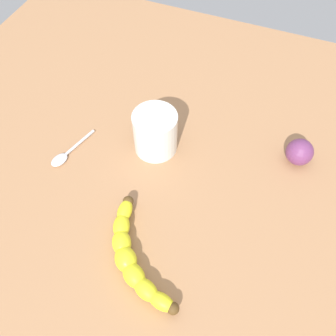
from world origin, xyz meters
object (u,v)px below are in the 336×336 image
Objects in this scene: smoothie_glass at (155,133)px; teaspoon at (62,158)px; banana at (132,257)px; plum_fruit at (300,152)px.

smoothie_glass reaches higher than teaspoon.
teaspoon is at bearing 31.28° from smoothie_glass.
smoothie_glass is 18.74cm from teaspoon.
smoothie_glass reaches higher than banana.
banana is 25.40cm from teaspoon.
plum_fruit is (-20.81, -30.07, 0.84)cm from banana.
plum_fruit is 0.46× the size of teaspoon.
teaspoon is (15.72, 9.55, -3.62)cm from smoothie_glass.
smoothie_glass is 27.45cm from plum_fruit.
teaspoon is at bearing -167.16° from banana.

